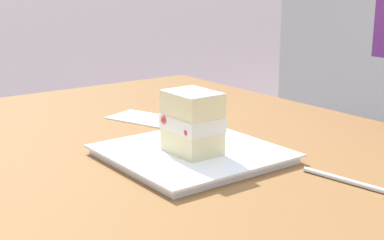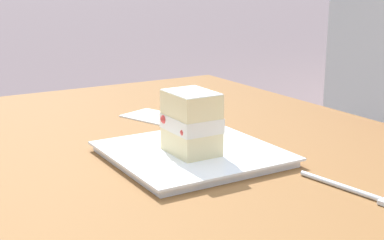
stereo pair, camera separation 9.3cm
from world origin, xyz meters
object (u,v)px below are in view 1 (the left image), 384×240
dessert_plate (192,154)px  cake_slice (192,122)px  dessert_fork (361,185)px  paper_napkin (144,118)px

dessert_plate → cake_slice: cake_slice is taller
cake_slice → dessert_fork: bearing=28.1°
dessert_plate → paper_napkin: 0.29m
dessert_plate → paper_napkin: size_ratio=1.59×
dessert_plate → dessert_fork: (0.26, 0.12, -0.00)m
dessert_fork → cake_slice: bearing=-151.9°
cake_slice → paper_napkin: (-0.29, 0.09, -0.07)m
dessert_plate → dessert_fork: 0.28m
cake_slice → dessert_fork: 0.28m
dessert_plate → paper_napkin: dessert_plate is taller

